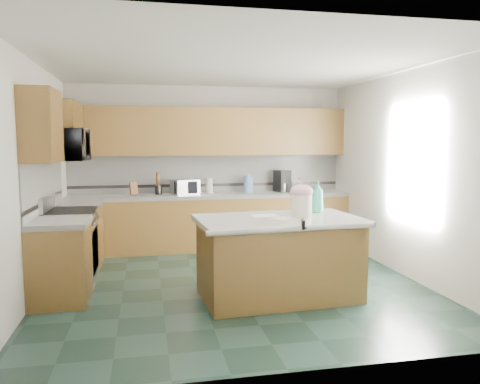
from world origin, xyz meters
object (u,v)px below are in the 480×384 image
object	(u,v)px
coffee_maker	(282,181)
toaster_oven	(185,187)
treat_jar	(301,206)
knife_block	(133,189)
island_top	(279,220)
island_base	(278,260)
soap_bottle_island	(318,197)

from	to	relation	value
coffee_maker	toaster_oven	bearing A→B (deg)	160.68
treat_jar	knife_block	bearing A→B (deg)	106.59
treat_jar	knife_block	size ratio (longest dim) A/B	1.26
treat_jar	toaster_oven	xyz separation A→B (m)	(-1.11, 2.59, -0.01)
island_top	knife_block	world-z (taller)	knife_block
island_top	coffee_maker	bearing A→B (deg)	68.72
island_base	toaster_oven	size ratio (longest dim) A/B	4.18
island_base	island_top	bearing A→B (deg)	176.04
island_top	toaster_oven	world-z (taller)	toaster_oven
island_base	coffee_maker	size ratio (longest dim) A/B	4.66
island_base	knife_block	size ratio (longest dim) A/B	8.61
treat_jar	soap_bottle_island	size ratio (longest dim) A/B	0.66
island_top	treat_jar	world-z (taller)	treat_jar
soap_bottle_island	toaster_oven	xyz separation A→B (m)	(-1.41, 2.32, -0.07)
island_top	toaster_oven	bearing A→B (deg)	103.62
treat_jar	toaster_oven	distance (m)	2.81
knife_block	toaster_oven	bearing A→B (deg)	-16.99
soap_bottle_island	knife_block	bearing A→B (deg)	157.34
knife_block	toaster_oven	distance (m)	0.83
island_top	treat_jar	xyz separation A→B (m)	(0.28, 0.04, 0.16)
island_base	knife_block	world-z (taller)	knife_block
knife_block	island_top	bearing A→B (deg)	-74.69
island_top	coffee_maker	distance (m)	2.79
treat_jar	coffee_maker	size ratio (longest dim) A/B	0.68
treat_jar	island_top	bearing A→B (deg)	167.36
coffee_maker	soap_bottle_island	bearing A→B (deg)	-116.46
treat_jar	toaster_oven	world-z (taller)	treat_jar
toaster_oven	island_top	bearing A→B (deg)	-94.00
treat_jar	coffee_maker	world-z (taller)	coffee_maker
toaster_oven	coffee_maker	bearing A→B (deg)	-20.54
island_top	knife_block	distance (m)	3.11
island_base	island_top	size ratio (longest dim) A/B	0.94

